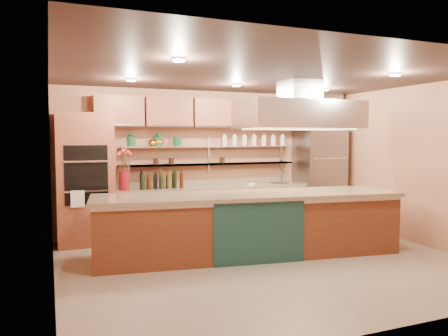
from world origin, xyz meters
name	(u,v)px	position (x,y,z in m)	size (l,w,h in m)	color
floor	(268,263)	(0.00, 0.00, -0.01)	(6.00, 5.00, 0.02)	gray
ceiling	(269,74)	(0.00, 0.00, 2.80)	(6.00, 5.00, 0.02)	black
wall_back	(211,161)	(0.00, 2.50, 1.40)	(6.00, 0.04, 2.80)	#AC7151
wall_front	(391,188)	(0.00, -2.50, 1.40)	(6.00, 0.04, 2.80)	#AC7151
wall_left	(52,176)	(-3.00, 0.00, 1.40)	(0.04, 5.00, 2.80)	#AC7151
wall_right	(422,165)	(3.00, 0.00, 1.40)	(0.04, 5.00, 2.80)	#AC7151
oven_stack	(85,179)	(-2.45, 2.18, 1.15)	(0.95, 0.64, 2.30)	brown
refrigerator	(319,176)	(2.35, 2.14, 1.05)	(0.95, 0.72, 2.10)	gray
back_counter	(214,210)	(-0.05, 2.20, 0.47)	(3.84, 0.64, 0.93)	tan
wall_shelf_lower	(210,164)	(-0.05, 2.37, 1.35)	(3.60, 0.26, 0.03)	silver
wall_shelf_upper	(210,147)	(-0.05, 2.37, 1.70)	(3.60, 0.26, 0.03)	silver
upper_cabinets	(214,113)	(0.00, 2.32, 2.35)	(4.60, 0.36, 0.55)	brown
range_hood	(299,115)	(0.81, 0.47, 2.25)	(2.00, 1.00, 0.45)	silver
ceiling_downlights	(263,78)	(0.00, 0.20, 2.77)	(4.00, 2.80, 0.02)	#FFE5A5
island	(249,224)	(-0.09, 0.47, 0.50)	(4.77, 1.04, 1.00)	brown
flower_vase	(125,181)	(-1.77, 2.15, 1.10)	(0.19, 0.19, 0.34)	maroon
oil_bottle_cluster	(162,181)	(-1.09, 2.15, 1.07)	(0.85, 0.24, 0.27)	black
kitchen_scale	(250,183)	(0.72, 2.15, 0.97)	(0.15, 0.11, 0.08)	white
bar_faucet	(282,177)	(1.49, 2.25, 1.05)	(0.03, 0.03, 0.23)	white
copper_kettle	(152,143)	(-1.21, 2.37, 1.78)	(0.16, 0.16, 0.13)	orange
green_canister	(177,141)	(-0.73, 2.37, 1.80)	(0.15, 0.15, 0.18)	#104E24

